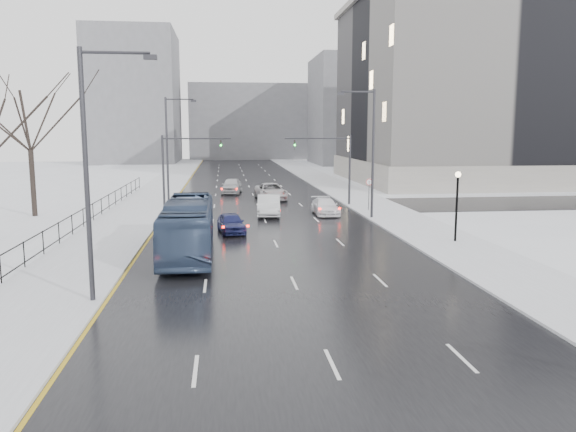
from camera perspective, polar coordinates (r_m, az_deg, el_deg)
name	(u,v)px	position (r m, az deg, el deg)	size (l,w,h in m)	color
road	(252,193)	(62.94, -3.70, 2.38)	(16.00, 150.00, 0.04)	black
cross_road	(258,207)	(51.05, -3.02, 0.92)	(130.00, 10.00, 0.04)	black
sidewalk_left	(156,193)	(63.30, -13.24, 2.26)	(5.00, 150.00, 0.16)	silver
sidewalk_right	(344,191)	(64.31, 5.70, 2.54)	(5.00, 150.00, 0.16)	silver
park_strip	(67,195)	(65.10, -21.58, 2.03)	(14.00, 150.00, 0.12)	white
tree_park_e	(35,217)	(49.37, -24.29, -0.12)	(9.45, 9.45, 13.50)	black
iron_fence	(49,237)	(34.49, -23.15, -2.01)	(0.06, 70.00, 1.30)	black
streetlight_r_mid	(370,147)	(43.98, 8.35, 6.92)	(2.95, 0.25, 10.00)	#2D2D33
streetlight_l_near	(92,164)	(23.09, -19.31, 5.06)	(2.95, 0.25, 10.00)	#2D2D33
streetlight_l_far	(169,144)	(54.74, -11.96, 7.15)	(2.95, 0.25, 10.00)	#2D2D33
lamppost_r_mid	(457,196)	(35.63, 16.80, 1.95)	(0.36, 0.36, 4.28)	black
mast_signal_right	(338,161)	(51.63, 5.13, 5.54)	(6.10, 0.33, 6.50)	#2D2D33
mast_signal_left	(175,162)	(50.74, -11.37, 5.36)	(6.10, 0.33, 6.50)	#2D2D33
no_uturn_sign	(369,185)	(48.31, 8.24, 3.13)	(0.60, 0.06, 2.70)	#2D2D33
civic_building	(502,99)	(83.78, 20.91, 11.06)	(41.00, 31.00, 24.80)	gray
bldg_far_right	(371,111)	(121.61, 8.41, 10.50)	(24.00, 20.00, 22.00)	slate
bldg_far_left	(135,98)	(129.09, -15.27, 11.51)	(18.00, 22.00, 28.00)	slate
bldg_far_center	(251,122)	(142.69, -3.75, 9.48)	(30.00, 18.00, 18.00)	slate
bus	(188,228)	(31.46, -10.10, -1.16)	(2.59, 11.08, 3.09)	#344565
sedan_center_near	(231,223)	(38.04, -5.80, -0.71)	(1.60, 3.97, 1.35)	navy
sedan_right_near	(269,205)	(45.51, -1.96, 1.09)	(1.79, 5.14, 1.69)	silver
sedan_right_cross	(271,191)	(56.29, -1.76, 2.51)	(2.73, 5.92, 1.65)	#B3B1B5
sedan_right_far	(325,206)	(46.26, 3.79, 0.98)	(1.88, 4.62, 1.34)	white
sedan_center_far	(232,186)	(62.21, -5.74, 3.08)	(2.00, 4.98, 1.70)	#B8BABE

